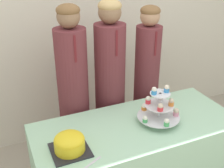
{
  "coord_description": "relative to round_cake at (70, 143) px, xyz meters",
  "views": [
    {
      "loc": [
        -0.93,
        -1.27,
        2.02
      ],
      "look_at": [
        -0.2,
        0.39,
        1.15
      ],
      "focal_mm": 45.0,
      "sensor_mm": 36.0,
      "label": 1
    }
  ],
  "objects": [
    {
      "name": "wall_back",
      "position": [
        0.57,
        1.35,
        0.51
      ],
      "size": [
        9.0,
        0.06,
        2.7
      ],
      "color": "beige",
      "rests_on": "ground_plane"
    },
    {
      "name": "table",
      "position": [
        0.57,
        0.1,
        -0.46
      ],
      "size": [
        1.64,
        0.71,
        0.78
      ],
      "color": "#A8DBB2",
      "rests_on": "ground_plane"
    },
    {
      "name": "round_cake",
      "position": [
        0.0,
        0.0,
        0.0
      ],
      "size": [
        0.26,
        0.26,
        0.13
      ],
      "color": "#232328",
      "rests_on": "table"
    },
    {
      "name": "cupcake_stand",
      "position": [
        0.75,
        0.07,
        0.06
      ],
      "size": [
        0.34,
        0.34,
        0.32
      ],
      "color": "silver",
      "rests_on": "table"
    },
    {
      "name": "student_0",
      "position": [
        0.22,
        0.64,
        -0.04
      ],
      "size": [
        0.27,
        0.28,
        1.65
      ],
      "color": "brown",
      "rests_on": "ground_plane"
    },
    {
      "name": "student_1",
      "position": [
        0.57,
        0.64,
        -0.04
      ],
      "size": [
        0.28,
        0.29,
        1.66
      ],
      "color": "brown",
      "rests_on": "ground_plane"
    },
    {
      "name": "student_2",
      "position": [
        0.96,
        0.64,
        -0.07
      ],
      "size": [
        0.24,
        0.25,
        1.59
      ],
      "color": "brown",
      "rests_on": "ground_plane"
    }
  ]
}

